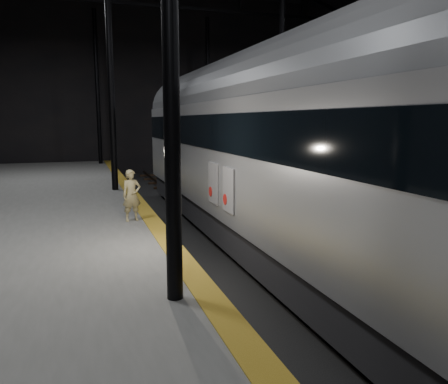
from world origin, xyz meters
name	(u,v)px	position (x,y,z in m)	size (l,w,h in m)	color
ground	(279,260)	(0.00, 0.00, 0.00)	(44.00, 44.00, 0.00)	black
tactile_strip	(163,235)	(-3.25, 0.00, 1.00)	(0.50, 43.80, 0.01)	olive
track	(279,258)	(0.00, 0.00, 0.07)	(2.40, 43.00, 0.24)	#3F3328
train	(270,142)	(0.00, 0.75, 3.27)	(3.27, 21.90, 5.85)	#ADB0B6
woman	(132,195)	(-3.80, 1.90, 1.75)	(0.55, 0.36, 1.50)	tan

